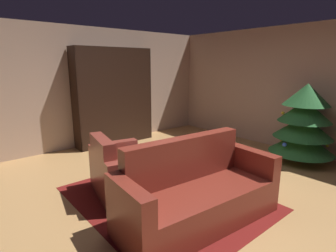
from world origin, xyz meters
The scene contains 11 objects.
ground_plane centered at (0.00, 0.00, 0.00)m, with size 7.37×7.37×0.00m, color #B1824D.
wall_back centered at (0.00, 3.10, 1.28)m, with size 6.17×0.06×2.56m, color tan.
wall_left centered at (-3.06, 0.00, 1.28)m, with size 0.06×6.26×2.56m, color tan.
area_rug centered at (-0.01, -0.31, 0.00)m, with size 2.56×2.08×0.01m, color maroon.
bookshelf_unit centered at (-2.79, 0.61, 1.07)m, with size 0.39×1.79×2.13m.
armchair_red centered at (-0.47, -0.70, 0.31)m, with size 1.12×0.90×0.86m.
couch_red centered at (0.62, -0.36, 0.32)m, with size 0.92×1.99×0.95m.
coffee_table centered at (-0.02, -0.31, 0.41)m, with size 0.70×0.70×0.46m.
book_stack_on_table centered at (0.02, -0.27, 0.53)m, with size 0.23×0.18×0.13m.
bottle_on_table centered at (0.11, -0.45, 0.56)m, with size 0.07×0.07×0.27m.
decorated_tree centered at (0.51, 2.53, 0.73)m, with size 1.13×1.13×1.45m.
Camera 1 is at (2.56, -2.43, 1.79)m, focal length 28.65 mm.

